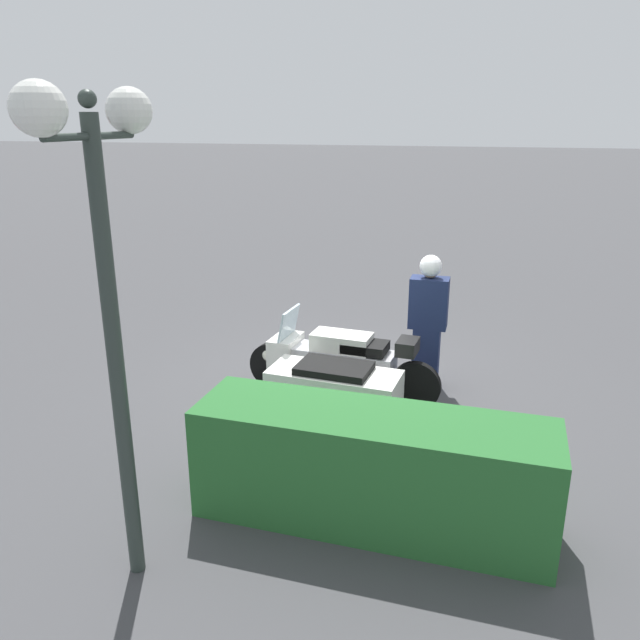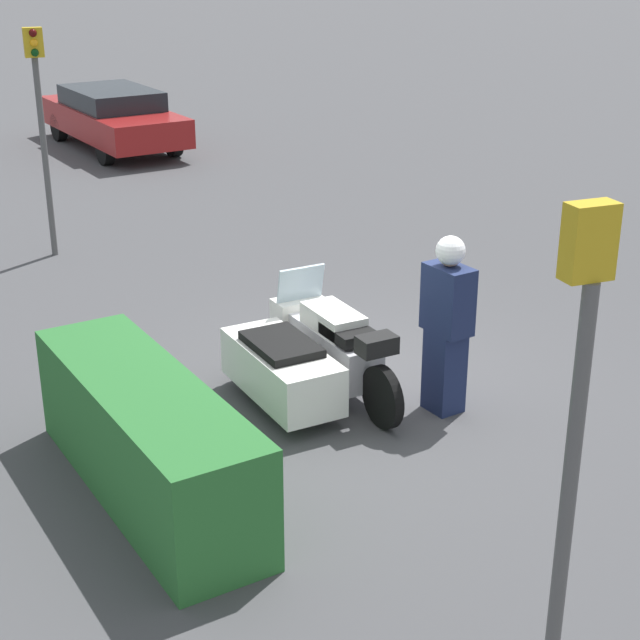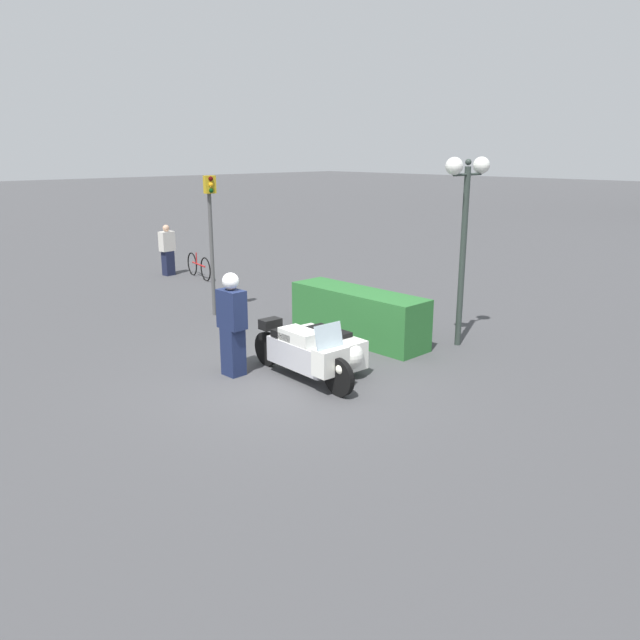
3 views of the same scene
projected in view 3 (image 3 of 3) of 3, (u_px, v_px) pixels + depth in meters
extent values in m
plane|color=#424244|center=(284.00, 381.00, 10.71)|extent=(160.00, 160.00, 0.00)
cylinder|color=black|center=(339.00, 377.00, 10.00)|extent=(0.64, 0.13, 0.63)
cylinder|color=black|center=(267.00, 349.00, 11.43)|extent=(0.64, 0.13, 0.63)
cylinder|color=black|center=(322.00, 355.00, 11.29)|extent=(0.50, 0.13, 0.49)
cube|color=#B7B7BC|center=(300.00, 355.00, 10.68)|extent=(1.40, 0.49, 0.45)
cube|color=silver|center=(300.00, 337.00, 10.59)|extent=(0.77, 0.43, 0.24)
cube|color=black|center=(289.00, 334.00, 10.83)|extent=(0.57, 0.42, 0.12)
cube|color=silver|center=(331.00, 361.00, 10.09)|extent=(0.35, 0.58, 0.44)
cube|color=silver|center=(329.00, 336.00, 10.01)|extent=(0.14, 0.55, 0.40)
sphere|color=white|center=(341.00, 369.00, 9.92)|extent=(0.18, 0.18, 0.18)
cube|color=silver|center=(325.00, 348.00, 11.20)|extent=(1.59, 0.74, 0.50)
sphere|color=silver|center=(350.00, 356.00, 10.71)|extent=(0.48, 0.48, 0.47)
cube|color=black|center=(325.00, 333.00, 11.13)|extent=(0.89, 0.61, 0.09)
cube|color=black|center=(270.00, 324.00, 11.21)|extent=(0.26, 0.39, 0.18)
cube|color=#192347|center=(233.00, 351.00, 10.92)|extent=(0.36, 0.31, 0.85)
cube|color=#192347|center=(232.00, 309.00, 10.72)|extent=(0.51, 0.31, 0.68)
sphere|color=tan|center=(231.00, 283.00, 10.60)|extent=(0.23, 0.23, 0.23)
sphere|color=white|center=(231.00, 281.00, 10.59)|extent=(0.29, 0.29, 0.29)
cube|color=#28662D|center=(358.00, 315.00, 12.96)|extent=(3.17, 0.87, 1.05)
cylinder|color=#2D3833|center=(462.00, 259.00, 12.26)|extent=(0.12, 0.12, 3.54)
cylinder|color=#2D3833|center=(468.00, 174.00, 11.84)|extent=(0.05, 0.91, 0.05)
sphere|color=white|center=(481.00, 165.00, 12.10)|extent=(0.33, 0.33, 0.33)
sphere|color=white|center=(454.00, 166.00, 11.49)|extent=(0.33, 0.33, 0.33)
sphere|color=#2D3833|center=(468.00, 162.00, 11.78)|extent=(0.12, 0.12, 0.12)
cylinder|color=#4C4C4C|center=(212.00, 256.00, 14.66)|extent=(0.09, 0.09, 2.88)
cube|color=#B79319|center=(210.00, 185.00, 14.18)|extent=(0.18, 0.28, 0.40)
sphere|color=#410707|center=(211.00, 179.00, 14.09)|extent=(0.11, 0.11, 0.11)
sphere|color=orange|center=(211.00, 185.00, 14.13)|extent=(0.11, 0.11, 0.11)
sphere|color=#07350F|center=(211.00, 190.00, 14.16)|extent=(0.11, 0.11, 0.11)
cube|color=#191E38|center=(168.00, 263.00, 19.72)|extent=(0.30, 0.34, 0.77)
cube|color=beige|center=(167.00, 241.00, 19.54)|extent=(0.31, 0.47, 0.61)
sphere|color=tan|center=(166.00, 228.00, 19.43)|extent=(0.21, 0.21, 0.21)
torus|color=black|center=(206.00, 269.00, 18.89)|extent=(0.73, 0.18, 0.74)
torus|color=black|center=(192.00, 264.00, 19.77)|extent=(0.73, 0.18, 0.74)
cylinder|color=#B21E1E|center=(199.00, 264.00, 19.31)|extent=(0.97, 0.23, 0.05)
cylinder|color=#B21E1E|center=(196.00, 258.00, 19.40)|extent=(0.04, 0.04, 0.35)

